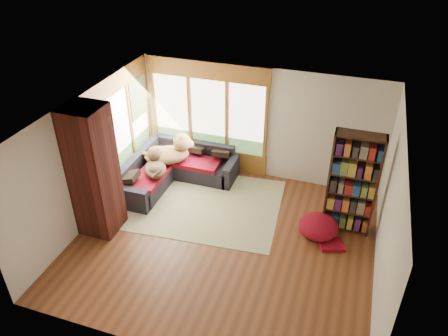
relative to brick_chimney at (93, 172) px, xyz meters
The scene contains 17 objects.
floor 2.75m from the brick_chimney, ahead, with size 5.50×5.50×0.00m, color brown.
ceiling 2.75m from the brick_chimney, ahead, with size 5.50×5.50×0.00m, color white.
wall_back 3.73m from the brick_chimney, 49.90° to the left, with size 5.50×0.04×2.60m, color silver.
wall_front 3.22m from the brick_chimney, 41.86° to the right, with size 5.50×0.04×2.60m, color silver.
wall_left 0.49m from the brick_chimney, 135.00° to the left, with size 0.04×5.00×2.60m, color silver.
wall_right 5.16m from the brick_chimney, ahead, with size 0.04×5.00×2.60m, color silver.
windows_back 3.07m from the brick_chimney, 66.95° to the left, with size 2.82×0.10×1.90m.
windows_left 1.58m from the brick_chimney, 101.66° to the left, with size 0.10×2.62×1.90m.
roller_blind 2.44m from the brick_chimney, 96.95° to the left, with size 0.03×0.72×0.90m, color #65844F.
brick_chimney is the anchor object (origin of this frame).
sectional_sofa 2.32m from the brick_chimney, 77.71° to the left, with size 2.20×2.20×0.80m.
area_rug 2.46m from the brick_chimney, 39.55° to the left, with size 3.22×2.46×0.01m, color beige.
bookshelf 4.78m from the brick_chimney, 18.00° to the left, with size 0.90×0.30×2.10m.
pouf 4.35m from the brick_chimney, 15.12° to the left, with size 0.76×0.76×0.41m, color maroon.
dog_tan 2.15m from the brick_chimney, 73.66° to the left, with size 1.18×1.06×0.58m.
dog_brindle 1.65m from the brick_chimney, 72.81° to the left, with size 0.75×0.85×0.42m.
throw_pillows 2.24m from the brick_chimney, 75.74° to the left, with size 1.98×1.68×0.45m.
Camera 1 is at (1.99, -5.95, 5.63)m, focal length 35.00 mm.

